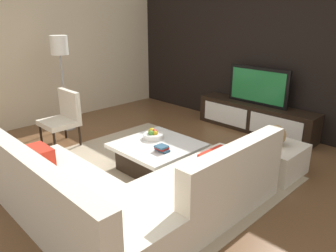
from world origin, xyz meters
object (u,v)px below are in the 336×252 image
Objects in this scene: fruit_bowl at (153,135)px; decorative_ball at (276,135)px; floor_lamp at (60,52)px; accent_chair_near at (64,115)px; ottoman at (273,159)px; coffee_table at (157,156)px; television at (258,86)px; sectional_couch at (129,194)px; book_stack at (162,148)px; media_console at (255,118)px.

decorative_ball reaches higher than fruit_bowl.
floor_lamp is 6.35× the size of decorative_ball.
accent_chair_near is 1.18m from floor_lamp.
fruit_bowl is at bearing 3.54° from floor_lamp.
ottoman is at bearing 17.01° from floor_lamp.
coffee_table is at bearing 0.86° from floor_lamp.
decorative_ball is at bearing 42.67° from coffee_table.
television is 1.65m from decorative_ball.
sectional_couch is at bearing -104.69° from decorative_ball.
book_stack is (-0.91, -1.16, -0.11)m from decorative_ball.
coffee_table is at bearing -28.71° from fruit_bowl.
decorative_ball is at bearing 17.01° from floor_lamp.
accent_chair_near is (-2.34, 0.53, 0.21)m from sectional_couch.
sectional_couch reaches higher than book_stack.
media_console is 3.28m from sectional_couch.
media_console is 1.31× the size of floor_lamp.
fruit_bowl reaches higher than ottoman.
accent_chair_near is 1.24× the size of ottoman.
television is at bearing 43.09° from floor_lamp.
floor_lamp is at bearing 178.18° from book_stack.
accent_chair_near is 3.32× the size of decorative_ball.
media_console reaches higher than ottoman.
ottoman is (2.86, 1.46, -0.29)m from accent_chair_near.
sectional_couch is 2.40m from accent_chair_near.
sectional_couch reaches higher than ottoman.
coffee_table is 2.67m from floor_lamp.
sectional_couch is at bearing -64.82° from book_stack.
television is 3.46m from floor_lamp.
accent_chair_near reaches higher than sectional_couch.
book_stack is at bearing 115.18° from sectional_couch.
ottoman is at bearing 75.31° from sectional_couch.
accent_chair_near is at bearing -152.95° from decorative_ball.
fruit_bowl reaches higher than coffee_table.
book_stack is at bearing -128.10° from ottoman.
coffee_table is (-0.61, 0.95, -0.08)m from sectional_couch.
floor_lamp reaches higher than book_stack.
fruit_bowl is at bearing 127.13° from sectional_couch.
book_stack is (-0.39, 0.83, 0.14)m from sectional_couch.
ottoman is at bearing 34.51° from accent_chair_near.
accent_chair_near is at bearing -123.94° from television.
fruit_bowl is (-0.79, 1.05, 0.15)m from sectional_couch.
television is 1.62× the size of ottoman.
fruit_bowl is at bearing 26.00° from accent_chair_near.
book_stack is at bearing -28.56° from fruit_bowl.
accent_chair_near is at bearing -29.70° from floor_lamp.
accent_chair_near is 0.52× the size of floor_lamp.
coffee_table is at bearing 122.76° from sectional_couch.
coffee_table is 1.54m from ottoman.
media_console is at bearing -90.00° from television.
fruit_bowl is at bearing -97.37° from television.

